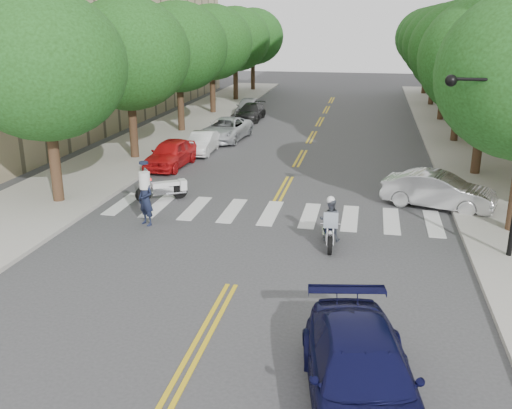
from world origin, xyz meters
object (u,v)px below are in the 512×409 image
(officer_standing, at_px, (146,200))
(motorcycle_police, at_px, (330,223))
(motorcycle_parked, at_px, (166,188))
(convertible, at_px, (438,191))
(sedan_blue, at_px, (362,376))

(officer_standing, bearing_deg, motorcycle_police, 25.70)
(motorcycle_parked, height_order, convertible, convertible)
(motorcycle_police, relative_size, sedan_blue, 0.41)
(motorcycle_parked, bearing_deg, officer_standing, 152.40)
(motorcycle_police, bearing_deg, officer_standing, -11.06)
(motorcycle_parked, xyz_separation_m, convertible, (11.13, 1.12, 0.23))
(motorcycle_police, bearing_deg, motorcycle_parked, -33.04)
(officer_standing, bearing_deg, convertible, 52.43)
(sedan_blue, bearing_deg, motorcycle_police, 88.31)
(motorcycle_police, height_order, convertible, motorcycle_police)
(motorcycle_parked, bearing_deg, motorcycle_police, -151.61)
(convertible, distance_m, sedan_blue, 13.64)
(motorcycle_police, relative_size, officer_standing, 1.10)
(motorcycle_parked, distance_m, sedan_blue, 14.83)
(motorcycle_parked, distance_m, convertible, 11.19)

